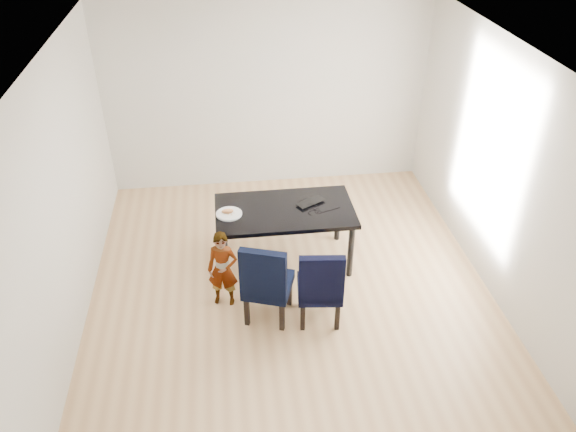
{
  "coord_description": "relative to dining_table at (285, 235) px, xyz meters",
  "views": [
    {
      "loc": [
        -0.65,
        -4.91,
        4.25
      ],
      "look_at": [
        0.0,
        0.2,
        0.85
      ],
      "focal_mm": 35.0,
      "sensor_mm": 36.0,
      "label": 1
    }
  ],
  "objects": [
    {
      "name": "wall_front",
      "position": [
        0.0,
        -3.0,
        0.98
      ],
      "size": [
        4.5,
        0.01,
        2.7
      ],
      "primitive_type": "cube",
      "color": "white",
      "rests_on": "ground"
    },
    {
      "name": "sandwich",
      "position": [
        -0.66,
        -0.03,
        0.42
      ],
      "size": [
        0.14,
        0.08,
        0.05
      ],
      "primitive_type": "ellipsoid",
      "rotation": [
        0.0,
        0.0,
        0.11
      ],
      "color": "#BD7743",
      "rests_on": "plate"
    },
    {
      "name": "cable_tangle",
      "position": [
        0.33,
        -0.11,
        0.38
      ],
      "size": [
        0.2,
        0.2,
        0.01
      ],
      "primitive_type": "torus",
      "rotation": [
        0.0,
        0.0,
        -0.43
      ],
      "color": "black",
      "rests_on": "dining_table"
    },
    {
      "name": "wall_back",
      "position": [
        0.0,
        2.0,
        0.98
      ],
      "size": [
        4.5,
        0.01,
        2.7
      ],
      "primitive_type": "cube",
      "color": "silver",
      "rests_on": "ground"
    },
    {
      "name": "wall_left",
      "position": [
        -2.25,
        -0.5,
        0.98
      ],
      "size": [
        0.01,
        5.0,
        2.7
      ],
      "primitive_type": "cube",
      "color": "silver",
      "rests_on": "ground"
    },
    {
      "name": "plate",
      "position": [
        -0.64,
        -0.03,
        0.38
      ],
      "size": [
        0.3,
        0.3,
        0.02
      ],
      "primitive_type": "cylinder",
      "rotation": [
        0.0,
        0.0,
        0.02
      ],
      "color": "white",
      "rests_on": "dining_table"
    },
    {
      "name": "dining_table",
      "position": [
        0.0,
        0.0,
        0.0
      ],
      "size": [
        1.6,
        0.9,
        0.75
      ],
      "primitive_type": "cube",
      "color": "black",
      "rests_on": "floor"
    },
    {
      "name": "floor",
      "position": [
        0.0,
        -0.5,
        -0.38
      ],
      "size": [
        4.5,
        5.0,
        0.01
      ],
      "primitive_type": "cube",
      "color": "tan",
      "rests_on": "ground"
    },
    {
      "name": "chair_left",
      "position": [
        -0.29,
        -0.91,
        0.12
      ],
      "size": [
        0.61,
        0.62,
        0.99
      ],
      "primitive_type": "cube",
      "rotation": [
        0.0,
        0.0,
        -0.33
      ],
      "color": "black",
      "rests_on": "floor"
    },
    {
      "name": "wall_right",
      "position": [
        2.25,
        -0.5,
        0.98
      ],
      "size": [
        0.01,
        5.0,
        2.7
      ],
      "primitive_type": "cube",
      "color": "silver",
      "rests_on": "ground"
    },
    {
      "name": "child",
      "position": [
        -0.75,
        -0.65,
        0.08
      ],
      "size": [
        0.37,
        0.28,
        0.91
      ],
      "primitive_type": "imported",
      "rotation": [
        0.0,
        0.0,
        -0.21
      ],
      "color": "orange",
      "rests_on": "floor"
    },
    {
      "name": "laptop",
      "position": [
        0.29,
        0.13,
        0.39
      ],
      "size": [
        0.41,
        0.36,
        0.03
      ],
      "primitive_type": "imported",
      "rotation": [
        0.0,
        0.0,
        3.65
      ],
      "color": "black",
      "rests_on": "dining_table"
    },
    {
      "name": "chair_right",
      "position": [
        0.24,
        -1.02,
        0.1
      ],
      "size": [
        0.5,
        0.52,
        0.95
      ],
      "primitive_type": "cube",
      "rotation": [
        0.0,
        0.0,
        -0.11
      ],
      "color": "black",
      "rests_on": "floor"
    },
    {
      "name": "ceiling",
      "position": [
        0.0,
        -0.5,
        2.33
      ],
      "size": [
        4.5,
        5.0,
        0.01
      ],
      "primitive_type": "cube",
      "color": "white",
      "rests_on": "wall_back"
    }
  ]
}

